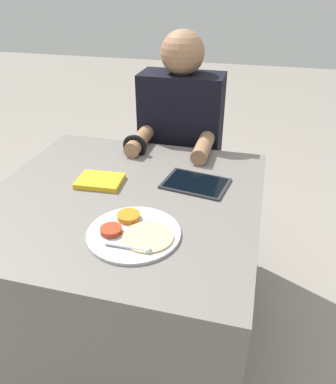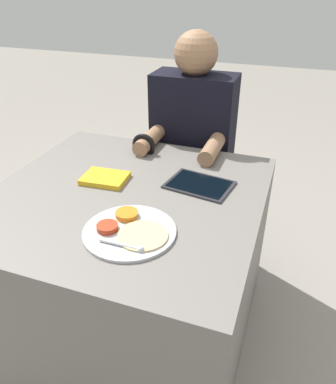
{
  "view_description": "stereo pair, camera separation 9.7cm",
  "coord_description": "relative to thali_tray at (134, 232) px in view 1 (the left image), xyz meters",
  "views": [
    {
      "loc": [
        0.45,
        -1.09,
        1.43
      ],
      "look_at": [
        0.18,
        -0.03,
        0.79
      ],
      "focal_mm": 35.0,
      "sensor_mm": 36.0,
      "label": 1
    },
    {
      "loc": [
        0.55,
        -1.06,
        1.43
      ],
      "look_at": [
        0.18,
        -0.03,
        0.79
      ],
      "focal_mm": 35.0,
      "sensor_mm": 36.0,
      "label": 2
    }
  ],
  "objects": [
    {
      "name": "tablet_device",
      "position": [
        0.13,
        0.36,
        -0.0
      ],
      "size": [
        0.26,
        0.21,
        0.01
      ],
      "color": "#28282D",
      "rests_on": "dining_table"
    },
    {
      "name": "ground_plane",
      "position": [
        -0.12,
        0.21,
        -0.74
      ],
      "size": [
        12.0,
        12.0,
        0.0
      ],
      "primitive_type": "plane",
      "color": "gray"
    },
    {
      "name": "person_diner",
      "position": [
        -0.04,
        0.84,
        -0.16
      ],
      "size": [
        0.4,
        0.44,
        1.22
      ],
      "color": "black",
      "rests_on": "ground_plane"
    },
    {
      "name": "red_notebook",
      "position": [
        -0.23,
        0.28,
        0.0
      ],
      "size": [
        0.18,
        0.14,
        0.02
      ],
      "color": "silver",
      "rests_on": "dining_table"
    },
    {
      "name": "dining_table",
      "position": [
        -0.12,
        0.21,
        -0.37
      ],
      "size": [
        0.99,
        0.97,
        0.73
      ],
      "color": "slate",
      "rests_on": "ground_plane"
    },
    {
      "name": "thali_tray",
      "position": [
        0.0,
        0.0,
        0.0
      ],
      "size": [
        0.29,
        0.29,
        0.03
      ],
      "color": "#B7BABF",
      "rests_on": "dining_table"
    }
  ]
}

